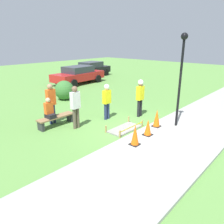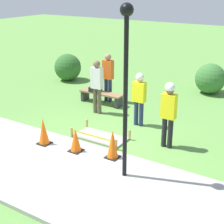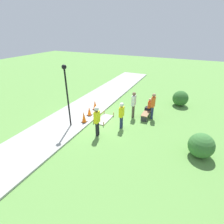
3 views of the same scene
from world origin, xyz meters
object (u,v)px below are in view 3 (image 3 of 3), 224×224
at_px(traffic_cone_far_patch, 89,111).
at_px(person_seated_on_bench, 149,105).
at_px(traffic_cone_sidewalk_edge, 84,117).
at_px(lamppost_near, 66,88).
at_px(bystander_in_gray_shirt, 134,103).
at_px(bystander_in_orange_shirt, 153,104).
at_px(traffic_cone_near_patch, 95,105).
at_px(worker_assistant, 122,113).
at_px(park_bench, 147,113).
at_px(worker_supervisor, 97,118).

height_order(traffic_cone_far_patch, person_seated_on_bench, person_seated_on_bench).
relative_size(traffic_cone_sidewalk_edge, lamppost_near, 0.20).
bearing_deg(person_seated_on_bench, bystander_in_gray_shirt, -53.39).
xyz_separation_m(traffic_cone_far_patch, bystander_in_orange_shirt, (-1.64, 4.12, 0.64)).
height_order(traffic_cone_far_patch, bystander_in_orange_shirt, bystander_in_orange_shirt).
relative_size(traffic_cone_near_patch, lamppost_near, 0.20).
bearing_deg(worker_assistant, traffic_cone_near_patch, -118.20).
bearing_deg(worker_assistant, person_seated_on_bench, 155.00).
height_order(park_bench, worker_supervisor, worker_supervisor).
xyz_separation_m(person_seated_on_bench, lamppost_near, (3.68, -4.16, 1.83)).
bearing_deg(worker_assistant, worker_supervisor, -34.15).
height_order(traffic_cone_near_patch, traffic_cone_far_patch, traffic_cone_near_patch).
height_order(worker_assistant, bystander_in_orange_shirt, bystander_in_orange_shirt).
height_order(traffic_cone_near_patch, traffic_cone_sidewalk_edge, traffic_cone_sidewalk_edge).
distance_m(worker_supervisor, lamppost_near, 2.56).
xyz_separation_m(worker_supervisor, bystander_in_gray_shirt, (-3.14, 1.14, -0.05)).
relative_size(park_bench, worker_assistant, 1.00).
xyz_separation_m(traffic_cone_sidewalk_edge, park_bench, (-2.72, 3.53, -0.16)).
height_order(park_bench, worker_assistant, worker_assistant).
height_order(traffic_cone_sidewalk_edge, bystander_in_gray_shirt, bystander_in_gray_shirt).
bearing_deg(lamppost_near, traffic_cone_sidewalk_edge, 140.00).
bearing_deg(bystander_in_gray_shirt, traffic_cone_sidewalk_edge, -48.97).
bearing_deg(person_seated_on_bench, worker_assistant, -25.00).
bearing_deg(worker_assistant, traffic_cone_far_patch, -99.99).
bearing_deg(lamppost_near, park_bench, 129.72).
distance_m(traffic_cone_sidewalk_edge, bystander_in_orange_shirt, 4.76).
distance_m(bystander_in_gray_shirt, lamppost_near, 4.65).
distance_m(person_seated_on_bench, bystander_in_gray_shirt, 1.21).
xyz_separation_m(worker_assistant, lamppost_near, (1.24, -3.02, 1.61)).
xyz_separation_m(worker_supervisor, bystander_in_orange_shirt, (-3.51, 2.41, -0.07)).
relative_size(person_seated_on_bench, worker_supervisor, 0.48).
xyz_separation_m(worker_assistant, bystander_in_orange_shirt, (-2.11, 1.46, 0.04)).
height_order(traffic_cone_far_patch, traffic_cone_sidewalk_edge, traffic_cone_sidewalk_edge).
bearing_deg(worker_supervisor, bystander_in_orange_shirt, 145.50).
bearing_deg(traffic_cone_sidewalk_edge, park_bench, 127.65).
distance_m(worker_supervisor, worker_assistant, 1.69).
bearing_deg(bystander_in_orange_shirt, traffic_cone_far_patch, -68.28).
height_order(traffic_cone_near_patch, park_bench, traffic_cone_near_patch).
height_order(traffic_cone_sidewalk_edge, worker_assistant, worker_assistant).
distance_m(traffic_cone_near_patch, worker_supervisor, 3.48).
bearing_deg(worker_supervisor, park_bench, 150.28).
bearing_deg(traffic_cone_near_patch, traffic_cone_sidewalk_edge, 9.36).
bearing_deg(bystander_in_orange_shirt, lamppost_near, -53.20).
relative_size(traffic_cone_near_patch, bystander_in_gray_shirt, 0.40).
bearing_deg(traffic_cone_near_patch, park_bench, 99.97).
distance_m(person_seated_on_bench, worker_assistant, 2.70).
xyz_separation_m(traffic_cone_near_patch, lamppost_near, (2.73, -0.24, 2.16)).
relative_size(traffic_cone_far_patch, lamppost_near, 0.17).
relative_size(traffic_cone_far_patch, person_seated_on_bench, 0.73).
xyz_separation_m(worker_supervisor, lamppost_near, (-0.16, -2.07, 1.50)).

